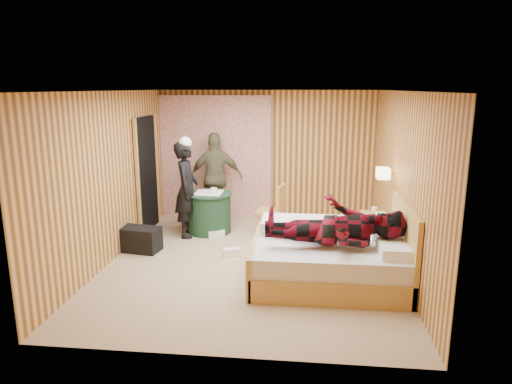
# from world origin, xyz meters

# --- Properties ---
(floor) EXTENTS (4.20, 5.00, 0.01)m
(floor) POSITION_xyz_m (0.00, 0.00, 0.00)
(floor) COLOR tan
(floor) RESTS_ON ground
(ceiling) EXTENTS (4.20, 5.00, 0.01)m
(ceiling) POSITION_xyz_m (0.00, 0.00, 2.50)
(ceiling) COLOR silver
(ceiling) RESTS_ON wall_back
(wall_back) EXTENTS (4.20, 0.02, 2.50)m
(wall_back) POSITION_xyz_m (0.00, 2.50, 1.25)
(wall_back) COLOR #F4A55D
(wall_back) RESTS_ON floor
(wall_left) EXTENTS (0.02, 5.00, 2.50)m
(wall_left) POSITION_xyz_m (-2.10, 0.00, 1.25)
(wall_left) COLOR #F4A55D
(wall_left) RESTS_ON floor
(wall_right) EXTENTS (0.02, 5.00, 2.50)m
(wall_right) POSITION_xyz_m (2.10, 0.00, 1.25)
(wall_right) COLOR #F4A55D
(wall_right) RESTS_ON floor
(curtain) EXTENTS (2.20, 0.08, 2.40)m
(curtain) POSITION_xyz_m (-1.00, 2.43, 1.20)
(curtain) COLOR silver
(curtain) RESTS_ON floor
(doorway) EXTENTS (0.06, 0.90, 2.05)m
(doorway) POSITION_xyz_m (-2.06, 1.40, 1.02)
(doorway) COLOR black
(doorway) RESTS_ON floor
(wall_lamp) EXTENTS (0.26, 0.24, 0.16)m
(wall_lamp) POSITION_xyz_m (1.92, 0.45, 1.30)
(wall_lamp) COLOR gold
(wall_lamp) RESTS_ON wall_right
(bed) EXTENTS (2.01, 1.58, 1.09)m
(bed) POSITION_xyz_m (1.12, -0.55, 0.31)
(bed) COLOR #EABA60
(bed) RESTS_ON floor
(nightstand) EXTENTS (0.45, 0.61, 0.59)m
(nightstand) POSITION_xyz_m (1.88, 0.69, 0.30)
(nightstand) COLOR #EABA60
(nightstand) RESTS_ON floor
(round_table) EXTENTS (0.82, 0.82, 0.73)m
(round_table) POSITION_xyz_m (-0.92, 1.35, 0.37)
(round_table) COLOR #1E422D
(round_table) RESTS_ON floor
(chair_far) EXTENTS (0.51, 0.51, 0.93)m
(chair_far) POSITION_xyz_m (-0.94, 2.00, 0.54)
(chair_far) COLOR #EABA60
(chair_far) RESTS_ON floor
(chair_near) EXTENTS (0.51, 0.51, 0.93)m
(chair_near) POSITION_xyz_m (0.27, 1.19, 0.54)
(chair_near) COLOR #EABA60
(chair_near) RESTS_ON floor
(duffel_bag) EXTENTS (0.73, 0.47, 0.39)m
(duffel_bag) POSITION_xyz_m (-1.85, 0.27, 0.19)
(duffel_bag) COLOR black
(duffel_bag) RESTS_ON floor
(sneaker_left) EXTENTS (0.30, 0.18, 0.12)m
(sneaker_left) POSITION_xyz_m (-0.74, 1.05, 0.06)
(sneaker_left) COLOR white
(sneaker_left) RESTS_ON floor
(sneaker_right) EXTENTS (0.29, 0.20, 0.12)m
(sneaker_right) POSITION_xyz_m (-0.33, 0.20, 0.06)
(sneaker_right) COLOR white
(sneaker_right) RESTS_ON floor
(woman_standing) EXTENTS (0.44, 0.63, 1.66)m
(woman_standing) POSITION_xyz_m (-1.26, 1.10, 0.83)
(woman_standing) COLOR black
(woman_standing) RESTS_ON floor
(man_at_table) EXTENTS (1.07, 0.59, 1.72)m
(man_at_table) POSITION_xyz_m (-0.92, 2.04, 0.86)
(man_at_table) COLOR brown
(man_at_table) RESTS_ON floor
(man_on_bed) EXTENTS (0.86, 0.67, 1.77)m
(man_on_bed) POSITION_xyz_m (1.15, -0.78, 0.97)
(man_on_bed) COLOR maroon
(man_on_bed) RESTS_ON bed
(book_lower) EXTENTS (0.19, 0.24, 0.02)m
(book_lower) POSITION_xyz_m (1.88, 0.64, 0.60)
(book_lower) COLOR white
(book_lower) RESTS_ON nightstand
(book_upper) EXTENTS (0.17, 0.23, 0.02)m
(book_upper) POSITION_xyz_m (1.88, 0.64, 0.62)
(book_upper) COLOR white
(book_upper) RESTS_ON nightstand
(cup_nightstand) EXTENTS (0.13, 0.13, 0.09)m
(cup_nightstand) POSITION_xyz_m (1.88, 0.82, 0.63)
(cup_nightstand) COLOR white
(cup_nightstand) RESTS_ON nightstand
(cup_table) EXTENTS (0.15, 0.15, 0.10)m
(cup_table) POSITION_xyz_m (-0.82, 1.30, 0.78)
(cup_table) COLOR white
(cup_table) RESTS_ON round_table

